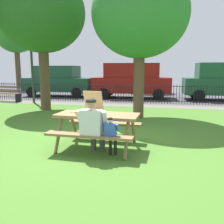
% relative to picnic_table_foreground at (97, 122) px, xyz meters
% --- Properties ---
extents(ground, '(28.00, 11.25, 0.02)m').
position_rel_picnic_table_foreground_xyz_m(ground, '(-0.26, 1.84, -0.61)').
color(ground, '#477728').
extents(cobblestone_walkway, '(28.00, 1.40, 0.01)m').
position_rel_picnic_table_foreground_xyz_m(cobblestone_walkway, '(-0.26, 6.77, -0.60)').
color(cobblestone_walkway, slate).
extents(street_asphalt, '(28.00, 6.47, 0.01)m').
position_rel_picnic_table_foreground_xyz_m(street_asphalt, '(-0.26, 10.70, -0.60)').
color(street_asphalt, '#424247').
extents(picnic_table_foreground, '(1.85, 1.54, 0.79)m').
position_rel_picnic_table_foreground_xyz_m(picnic_table_foreground, '(0.00, 0.00, 0.00)').
color(picnic_table_foreground, olive).
rests_on(picnic_table_foreground, ground).
extents(pizza_box_open, '(0.50, 0.57, 0.49)m').
position_rel_picnic_table_foreground_xyz_m(pizza_box_open, '(-0.15, -0.00, 0.27)').
color(pizza_box_open, tan).
rests_on(pizza_box_open, picnic_table_foreground).
extents(pizza_slice_on_table, '(0.18, 0.28, 0.02)m').
position_rel_picnic_table_foreground_xyz_m(pizza_slice_on_table, '(-0.56, 0.13, 0.18)').
color(pizza_slice_on_table, '#F7D158').
rests_on(pizza_slice_on_table, picnic_table_foreground).
extents(adult_at_table, '(0.62, 0.60, 1.19)m').
position_rel_picnic_table_foreground_xyz_m(adult_at_table, '(0.05, -0.50, 0.06)').
color(adult_at_table, '#494949').
rests_on(adult_at_table, ground).
extents(child_at_table, '(0.32, 0.31, 0.83)m').
position_rel_picnic_table_foreground_xyz_m(child_at_table, '(0.43, -0.54, -0.09)').
color(child_at_table, black).
rests_on(child_at_table, ground).
extents(iron_fence_streetside, '(23.75, 0.03, 0.97)m').
position_rel_picnic_table_foreground_xyz_m(iron_fence_streetside, '(-0.26, 7.47, -0.10)').
color(iron_fence_streetside, black).
rests_on(iron_fence_streetside, ground).
extents(park_bench_left, '(1.63, 0.61, 0.85)m').
position_rel_picnic_table_foreground_xyz_m(park_bench_left, '(-6.98, 6.63, -0.18)').
color(park_bench_left, brown).
rests_on(park_bench_left, ground).
extents(lamp_post_walkway, '(0.28, 0.28, 4.39)m').
position_rel_picnic_table_foreground_xyz_m(lamp_post_walkway, '(-5.29, 6.52, 2.06)').
color(lamp_post_walkway, '#2D382D').
rests_on(lamp_post_walkway, ground).
extents(tree_near_table, '(3.32, 3.32, 5.09)m').
position_rel_picnic_table_foreground_xyz_m(tree_near_table, '(0.51, 3.68, 2.97)').
color(tree_near_table, brown).
rests_on(tree_near_table, ground).
extents(tree_midground_right, '(3.56, 3.56, 5.61)m').
position_rel_picnic_table_foreground_xyz_m(tree_midground_right, '(-3.62, 4.61, 3.37)').
color(tree_midground_right, brown).
rests_on(tree_midground_right, ground).
extents(parked_car_far_left, '(4.40, 1.92, 1.94)m').
position_rel_picnic_table_foreground_xyz_m(parked_car_far_left, '(-5.30, 9.72, 0.41)').
color(parked_car_far_left, '#1B4B35').
rests_on(parked_car_far_left, ground).
extents(parked_car_left, '(4.70, 2.16, 2.08)m').
position_rel_picnic_table_foreground_xyz_m(parked_car_left, '(-0.55, 9.72, 0.50)').
color(parked_car_left, maroon).
rests_on(parked_car_left, ground).
extents(far_tree_left, '(3.49, 3.49, 6.25)m').
position_rel_picnic_table_foreground_xyz_m(far_tree_left, '(-11.23, 14.45, 4.04)').
color(far_tree_left, brown).
rests_on(far_tree_left, ground).
extents(far_tree_midleft, '(3.18, 3.18, 5.54)m').
position_rel_picnic_table_foreground_xyz_m(far_tree_midleft, '(-0.91, 14.45, 3.47)').
color(far_tree_midleft, brown).
rests_on(far_tree_midleft, ground).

